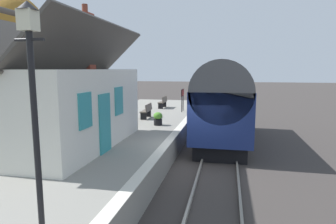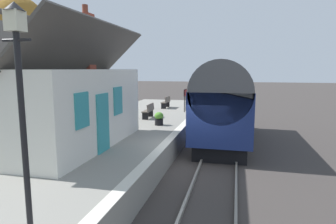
# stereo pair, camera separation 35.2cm
# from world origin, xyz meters

# --- Properties ---
(ground_plane) EXTENTS (160.00, 160.00, 0.00)m
(ground_plane) POSITION_xyz_m (0.00, 0.00, 0.00)
(ground_plane) COLOR #383330
(platform) EXTENTS (32.00, 6.30, 0.98)m
(platform) POSITION_xyz_m (0.00, 4.15, 0.49)
(platform) COLOR gray
(platform) RESTS_ON ground
(platform_edge_coping) EXTENTS (32.00, 0.36, 0.02)m
(platform_edge_coping) POSITION_xyz_m (0.00, 1.18, 0.98)
(platform_edge_coping) COLOR beige
(platform_edge_coping) RESTS_ON platform
(rail_near) EXTENTS (52.00, 0.08, 0.14)m
(rail_near) POSITION_xyz_m (0.00, -1.62, 0.07)
(rail_near) COLOR gray
(rail_near) RESTS_ON ground
(rail_far) EXTENTS (52.00, 0.08, 0.14)m
(rail_far) POSITION_xyz_m (0.00, -0.18, 0.07)
(rail_far) COLOR gray
(rail_far) RESTS_ON ground
(train) EXTENTS (8.48, 2.73, 4.32)m
(train) POSITION_xyz_m (4.44, -0.90, 2.21)
(train) COLOR black
(train) RESTS_ON ground
(station_building) EXTENTS (7.17, 3.57, 5.61)m
(station_building) POSITION_xyz_m (-1.34, 4.74, 2.60)
(station_building) COLOR silver
(station_building) RESTS_ON platform
(bench_platform_end) EXTENTS (1.41, 0.47, 0.88)m
(bench_platform_end) POSITION_xyz_m (5.37, 3.60, 1.45)
(bench_platform_end) COLOR brown
(bench_platform_end) RESTS_ON platform
(bench_mid_platform) EXTENTS (1.41, 0.45, 0.88)m
(bench_mid_platform) POSITION_xyz_m (10.19, 3.67, 1.45)
(bench_mid_platform) COLOR brown
(bench_mid_platform) RESTS_ON platform
(planter_by_door) EXTENTS (0.48, 0.48, 0.69)m
(planter_by_door) POSITION_xyz_m (3.39, 2.43, 1.34)
(planter_by_door) COLOR black
(planter_by_door) RESTS_ON platform
(planter_bench_left) EXTENTS (0.48, 0.48, 0.79)m
(planter_bench_left) POSITION_xyz_m (3.30, 6.37, 1.40)
(planter_bench_left) COLOR teal
(planter_bench_left) RESTS_ON platform
(planter_edge_near) EXTENTS (0.49, 0.49, 0.85)m
(planter_edge_near) POSITION_xyz_m (4.37, 5.47, 1.42)
(planter_edge_near) COLOR black
(planter_edge_near) RESTS_ON platform
(lamp_post_platform) EXTENTS (0.32, 0.50, 3.98)m
(lamp_post_platform) POSITION_xyz_m (-7.33, 1.84, 3.73)
(lamp_post_platform) COLOR black
(lamp_post_platform) RESTS_ON platform
(station_sign_board) EXTENTS (0.96, 0.06, 1.57)m
(station_sign_board) POSITION_xyz_m (8.66, 1.94, 2.16)
(station_sign_board) COLOR black
(station_sign_board) RESTS_ON platform
(tree_behind_building) EXTENTS (3.10, 3.36, 6.35)m
(tree_behind_building) POSITION_xyz_m (11.17, 12.27, 4.39)
(tree_behind_building) COLOR #4C3828
(tree_behind_building) RESTS_ON ground
(tree_far_left) EXTENTS (3.42, 3.09, 7.76)m
(tree_far_left) POSITION_xyz_m (2.46, 9.90, 5.75)
(tree_far_left) COLOR #4C3828
(tree_far_left) RESTS_ON ground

